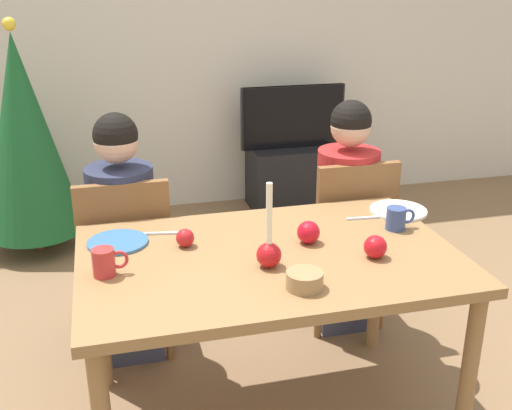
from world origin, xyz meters
The scene contains 20 objects.
back_wall centered at (0.00, 2.60, 1.30)m, with size 6.40×0.10×2.60m, color beige.
dining_table centered at (0.00, 0.00, 0.67)m, with size 1.40×0.90×0.75m.
chair_left centered at (-0.51, 0.61, 0.51)m, with size 0.40×0.40×0.90m.
chair_right centered at (0.57, 0.61, 0.51)m, with size 0.40×0.40×0.90m.
person_left_child centered at (-0.51, 0.64, 0.57)m, with size 0.30×0.30×1.17m.
person_right_child centered at (0.57, 0.64, 0.57)m, with size 0.30×0.30×1.17m.
tv_stand centered at (0.82, 2.30, 0.24)m, with size 0.64×0.40×0.48m, color black.
tv centered at (0.82, 2.30, 0.71)m, with size 0.79×0.05×0.46m.
christmas_tree centered at (-1.03, 1.97, 0.77)m, with size 0.62×0.62×1.48m.
candle_centerpiece centered at (-0.03, -0.10, 0.82)m, with size 0.09×0.09×0.31m.
plate_left centered at (-0.54, 0.23, 0.76)m, with size 0.23×0.23×0.01m, color teal.
plate_right centered at (0.66, 0.27, 0.76)m, with size 0.25×0.25×0.01m, color white.
mug_left centered at (-0.59, -0.02, 0.80)m, with size 0.12×0.08×0.10m.
mug_right centered at (0.56, 0.10, 0.80)m, with size 0.12×0.08×0.09m.
fork_left centered at (-0.38, 0.28, 0.75)m, with size 0.18×0.01×0.01m, color silver.
fork_right centered at (0.49, 0.23, 0.75)m, with size 0.18×0.01×0.01m, color silver.
bowl_walnuts centered at (0.04, -0.28, 0.78)m, with size 0.12×0.12×0.06m, color #99754C.
apple_near_candle centered at (0.17, 0.06, 0.79)m, with size 0.09×0.09×0.09m, color red.
apple_by_left_plate centered at (-0.29, 0.14, 0.79)m, with size 0.07×0.07×0.07m, color #B21A1F.
apple_by_right_mug centered at (0.37, -0.12, 0.79)m, with size 0.09×0.09×0.09m, color red.
Camera 1 is at (-0.56, -2.00, 1.74)m, focal length 43.34 mm.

